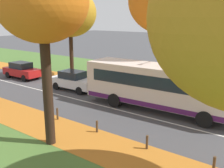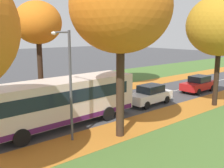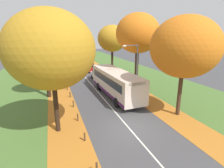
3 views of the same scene
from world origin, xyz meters
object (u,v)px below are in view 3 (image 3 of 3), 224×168
(tree_right_mid, at_px, (112,39))
(streetlamp_right, at_px, (134,65))
(bollard_second, at_px, (85,137))
(bollard_sixth, at_px, (67,87))
(tree_right_nearest, at_px, (185,47))
(bollard_fourth, at_px, (73,104))
(car_white_lead, at_px, (99,75))
(tree_right_near, at_px, (138,34))
(tree_left_mid, at_px, (46,32))
(bollard_fifth, at_px, (70,95))
(bollard_third, at_px, (78,117))
(tree_left_near, at_px, (43,38))
(tree_left_nearest, at_px, (51,50))
(car_red_following, at_px, (89,67))
(bollard_nearest, at_px, (97,168))
(bus, at_px, (115,82))

(tree_right_mid, height_order, streetlamp_right, tree_right_mid)
(bollard_second, distance_m, bollard_sixth, 12.28)
(tree_right_nearest, relative_size, bollard_fourth, 12.31)
(car_white_lead, bearing_deg, tree_right_near, -61.91)
(tree_left_mid, bearing_deg, bollard_fifth, -78.93)
(bollard_third, bearing_deg, car_white_lead, 67.76)
(bollard_fifth, bearing_deg, tree_right_mid, 50.41)
(tree_left_near, height_order, bollard_fifth, tree_left_near)
(tree_left_nearest, xyz_separation_m, car_white_lead, (7.02, 14.23, -5.22))
(car_red_following, bearing_deg, bollard_fifth, -110.56)
(bollard_nearest, xyz_separation_m, bollard_fifth, (-0.02, 12.28, 0.01))
(bollard_third, distance_m, bollard_sixth, 9.21)
(tree_right_mid, distance_m, bollard_sixth, 13.38)
(bollard_fourth, height_order, bollard_fifth, bollard_fourth)
(bollard_second, height_order, bollard_fifth, bollard_fifth)
(car_red_following, bearing_deg, tree_right_mid, -43.51)
(bollard_third, distance_m, car_white_lead, 14.24)
(bollard_nearest, bearing_deg, car_white_lead, 74.60)
(tree_right_mid, height_order, bus, tree_right_mid)
(tree_right_nearest, bearing_deg, car_red_following, 98.62)
(bollard_nearest, xyz_separation_m, streetlamp_right, (7.19, 10.42, 3.41))
(tree_left_mid, xyz_separation_m, tree_right_near, (10.82, -9.84, -0.23))
(tree_left_mid, relative_size, bollard_second, 16.50)
(tree_right_nearest, bearing_deg, bollard_sixth, 128.73)
(bus, bearing_deg, tree_right_mid, 72.40)
(tree_right_nearest, distance_m, tree_right_mid, 18.76)
(car_white_lead, bearing_deg, bollard_third, -112.24)
(tree_left_nearest, xyz_separation_m, bollard_nearest, (1.71, -5.08, -5.71))
(streetlamp_right, xyz_separation_m, car_red_following, (-1.84, 16.18, -2.92))
(tree_right_near, relative_size, bollard_sixth, 13.11)
(tree_right_mid, relative_size, bollard_third, 13.19)
(bus, bearing_deg, tree_left_near, 163.63)
(tree_right_nearest, distance_m, streetlamp_right, 6.61)
(car_red_following, bearing_deg, bollard_fourth, -107.22)
(tree_left_near, distance_m, car_red_following, 16.42)
(tree_left_near, height_order, bollard_fourth, tree_left_near)
(bollard_sixth, bearing_deg, car_white_lead, 36.37)
(bollard_fifth, xyz_separation_m, car_white_lead, (5.34, 7.03, 0.48))
(tree_left_nearest, xyz_separation_m, tree_right_mid, (10.68, 18.08, 0.37))
(tree_right_near, xyz_separation_m, tree_right_mid, (0.23, 10.28, -0.78))
(tree_left_mid, bearing_deg, tree_right_near, -42.31)
(tree_left_nearest, xyz_separation_m, bollard_third, (1.64, 1.06, -5.70))
(tree_right_nearest, xyz_separation_m, tree_right_mid, (0.26, 18.75, 0.37))
(bollard_fourth, bearing_deg, streetlamp_right, 9.50)
(bollard_fourth, relative_size, bollard_fifth, 1.05)
(bollard_nearest, height_order, bollard_third, bollard_third)
(car_white_lead, bearing_deg, bollard_fifth, -127.21)
(tree_left_mid, relative_size, bollard_fourth, 14.69)
(tree_left_mid, relative_size, car_white_lead, 2.40)
(tree_left_nearest, xyz_separation_m, bollard_second, (1.65, -2.01, -5.72))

